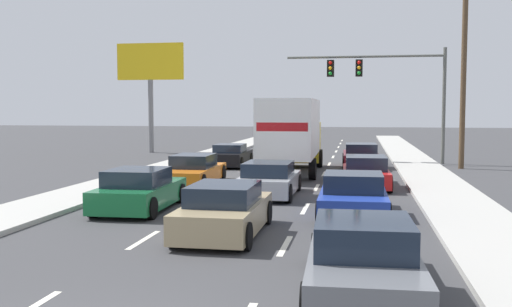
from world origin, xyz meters
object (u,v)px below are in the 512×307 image
(car_gray, at_px, (363,260))
(roadside_billboard, at_px, (150,73))
(car_black, at_px, (231,156))
(car_orange, at_px, (194,171))
(car_maroon, at_px, (361,156))
(car_silver, at_px, (269,180))
(car_red, at_px, (366,173))
(car_blue, at_px, (353,196))
(utility_pole_mid, at_px, (464,66))
(car_tan, at_px, (225,211))
(car_green, at_px, (139,191))
(box_truck, at_px, (292,132))
(traffic_signal_mast, at_px, (377,77))

(car_gray, xyz_separation_m, roadside_billboard, (-14.75, 29.83, 5.08))
(car_black, relative_size, car_orange, 0.88)
(car_gray, bearing_deg, car_maroon, 89.93)
(car_silver, height_order, roadside_billboard, roadside_billboard)
(car_black, height_order, car_orange, car_orange)
(car_silver, height_order, car_maroon, car_maroon)
(car_red, bearing_deg, car_blue, -93.82)
(car_orange, xyz_separation_m, car_maroon, (6.84, 8.37, 0.03))
(car_maroon, height_order, roadside_billboard, roadside_billboard)
(car_blue, relative_size, utility_pole_mid, 0.40)
(car_tan, bearing_deg, car_red, 69.87)
(car_tan, bearing_deg, car_silver, 89.16)
(car_green, relative_size, car_gray, 0.92)
(car_red, height_order, car_blue, car_red)
(box_truck, relative_size, utility_pole_mid, 0.84)
(car_black, distance_m, car_tan, 17.28)
(utility_pole_mid, bearing_deg, car_tan, -115.64)
(car_green, height_order, car_red, car_green)
(car_maroon, relative_size, traffic_signal_mast, 0.50)
(car_gray, bearing_deg, car_orange, 117.11)
(box_truck, xyz_separation_m, car_gray, (3.24, -17.87, -1.46))
(car_maroon, xyz_separation_m, car_gray, (-0.03, -21.68, -0.01))
(car_green, xyz_separation_m, car_gray, (6.75, -7.09, -0.01))
(car_orange, distance_m, car_blue, 8.88)
(car_blue, xyz_separation_m, traffic_signal_mast, (1.10, 17.05, 4.40))
(car_green, relative_size, box_truck, 0.47)
(traffic_signal_mast, height_order, utility_pole_mid, utility_pole_mid)
(car_orange, xyz_separation_m, car_tan, (3.47, -9.25, 0.04))
(car_tan, bearing_deg, roadside_billboard, 113.88)
(car_black, xyz_separation_m, traffic_signal_mast, (7.81, 3.43, 4.40))
(car_red, bearing_deg, car_orange, -176.89)
(car_green, relative_size, car_tan, 1.00)
(car_green, distance_m, traffic_signal_mast, 19.40)
(car_tan, height_order, car_gray, car_gray)
(box_truck, bearing_deg, car_tan, -90.42)
(car_silver, relative_size, car_red, 0.92)
(car_tan, distance_m, car_gray, 5.26)
(car_maroon, distance_m, traffic_signal_mast, 5.21)
(utility_pole_mid, bearing_deg, car_silver, -127.02)
(car_blue, distance_m, roadside_billboard, 27.25)
(car_green, height_order, car_maroon, car_green)
(car_black, height_order, box_truck, box_truck)
(car_blue, xyz_separation_m, utility_pole_mid, (5.43, 14.51, 4.78))
(car_green, xyz_separation_m, car_maroon, (6.77, 14.60, -0.01))
(car_green, distance_m, roadside_billboard, 24.63)
(car_maroon, relative_size, car_red, 1.04)
(car_blue, bearing_deg, car_tan, -133.43)
(car_maroon, bearing_deg, car_tan, -100.81)
(car_tan, height_order, traffic_signal_mast, traffic_signal_mast)
(car_gray, bearing_deg, box_truck, 100.27)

